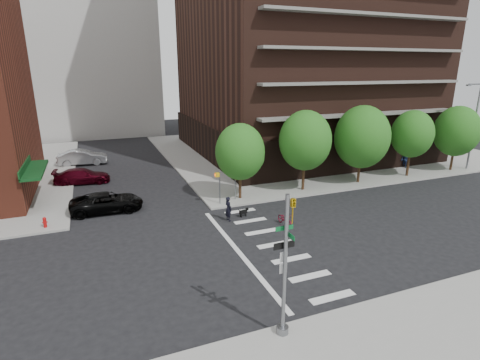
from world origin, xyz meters
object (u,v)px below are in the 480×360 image
(pedestrian_far, at_px, (405,159))
(traffic_signal, at_px, (285,278))
(parked_car_maroon, at_px, (82,176))
(scooter, at_px, (285,219))
(fire_hydrant, at_px, (45,222))
(parked_car_black, at_px, (107,202))
(dog_walker, at_px, (228,209))
(parked_car_silver, at_px, (82,157))

(pedestrian_far, bearing_deg, traffic_signal, -54.04)
(parked_car_maroon, bearing_deg, scooter, -134.64)
(fire_hydrant, distance_m, pedestrian_far, 34.72)
(traffic_signal, relative_size, parked_car_black, 1.13)
(parked_car_black, distance_m, dog_walker, 9.45)
(parked_car_maroon, xyz_separation_m, dog_walker, (9.77, -13.48, 0.17))
(parked_car_maroon, height_order, pedestrian_far, pedestrian_far)
(parked_car_black, relative_size, parked_car_silver, 1.01)
(parked_car_black, distance_m, scooter, 13.49)
(dog_walker, xyz_separation_m, pedestrian_far, (22.50, 6.35, 0.15))
(parked_car_black, height_order, dog_walker, dog_walker)
(parked_car_maroon, distance_m, dog_walker, 16.65)
(parked_car_silver, bearing_deg, traffic_signal, -163.17)
(fire_hydrant, xyz_separation_m, parked_car_silver, (2.30, 17.94, 0.31))
(traffic_signal, relative_size, scooter, 3.57)
(fire_hydrant, relative_size, parked_car_maroon, 0.15)
(scooter, relative_size, pedestrian_far, 0.93)
(fire_hydrant, relative_size, parked_car_silver, 0.14)
(fire_hydrant, height_order, pedestrian_far, pedestrian_far)
(parked_car_black, bearing_deg, dog_walker, -120.10)
(traffic_signal, distance_m, dog_walker, 12.45)
(dog_walker, bearing_deg, parked_car_maroon, 23.61)
(scooter, bearing_deg, traffic_signal, -124.25)
(fire_hydrant, distance_m, dog_walker, 12.48)
(fire_hydrant, xyz_separation_m, dog_walker, (12.07, -3.15, 0.34))
(parked_car_maroon, relative_size, parked_car_silver, 0.95)
(parked_car_maroon, xyz_separation_m, parked_car_silver, (0.00, 7.61, 0.14))
(parked_car_silver, bearing_deg, scooter, -146.85)
(fire_hydrant, height_order, scooter, same)
(parked_car_silver, height_order, pedestrian_far, pedestrian_far)
(pedestrian_far, bearing_deg, parked_car_maroon, -103.52)
(fire_hydrant, distance_m, scooter, 16.35)
(dog_walker, bearing_deg, fire_hydrant, 63.06)
(traffic_signal, xyz_separation_m, parked_car_silver, (-7.73, 33.24, -1.84))
(pedestrian_far, bearing_deg, scooter, -66.92)
(scooter, bearing_deg, parked_car_black, 141.68)
(parked_car_black, distance_m, parked_car_maroon, 8.61)
(parked_car_silver, bearing_deg, parked_car_black, -169.88)
(fire_hydrant, distance_m, parked_car_maroon, 10.59)
(parked_car_silver, distance_m, scooter, 26.77)
(parked_car_maroon, bearing_deg, parked_car_black, -162.54)
(fire_hydrant, bearing_deg, scooter, -19.17)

